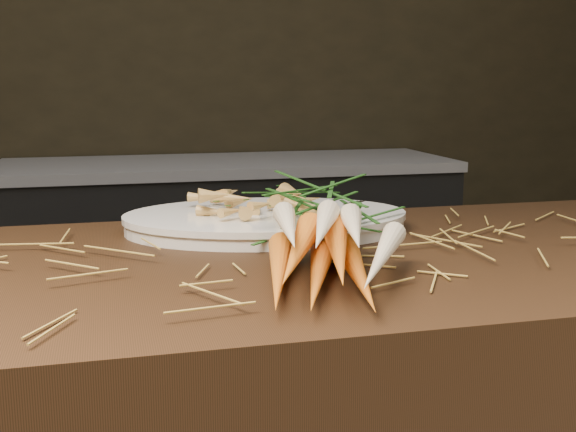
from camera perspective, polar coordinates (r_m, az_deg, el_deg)
name	(u,v)px	position (r m, az deg, el deg)	size (l,w,h in m)	color
back_counter	(230,260)	(3.03, -4.57, -3.47)	(1.82, 0.62, 0.84)	black
straw_bedding	(241,254)	(1.07, -3.71, -3.01)	(1.40, 0.60, 0.02)	olive
root_veg_bunch	(324,226)	(1.06, 2.86, -0.77)	(0.32, 0.59, 0.11)	orange
serving_platter	(266,223)	(1.28, -1.74, -0.56)	(0.49, 0.33, 0.03)	white
roasted_veg_heap	(266,200)	(1.27, -1.75, 1.24)	(0.24, 0.18, 0.05)	#BB8D3E
serving_fork	(366,214)	(1.28, 6.18, 0.15)	(0.02, 0.19, 0.00)	silver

